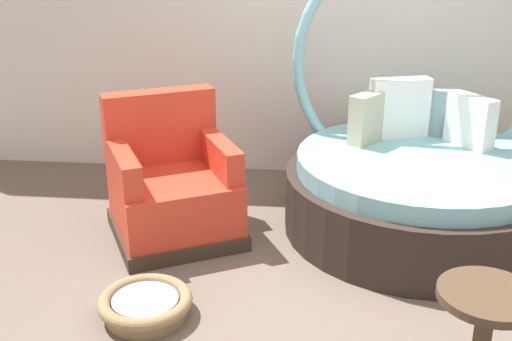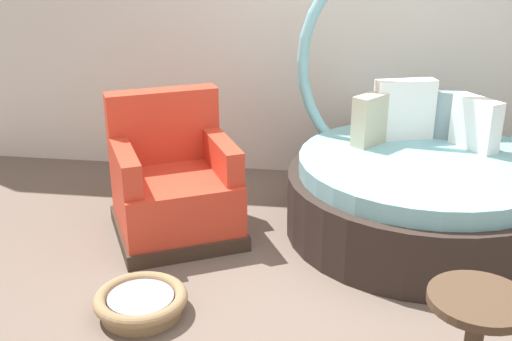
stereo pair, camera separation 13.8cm
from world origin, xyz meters
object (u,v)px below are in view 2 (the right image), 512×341
Objects in this scene: round_daybed at (422,177)px; side_table at (477,315)px; red_armchair at (174,187)px; pet_basket at (141,302)px.

round_daybed is 3.79× the size of side_table.
red_armchair is 1.03m from pet_basket.
red_armchair is 2.07× the size of side_table.
red_armchair is at bearing 93.96° from pet_basket.
side_table is at bearing -88.35° from round_daybed.
round_daybed is at bearing 38.77° from pet_basket.
round_daybed reaches higher than pet_basket.
pet_basket is 0.98× the size of side_table.
pet_basket is (0.07, -0.99, -0.26)m from red_armchair.
round_daybed is 1.83× the size of red_armchair.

